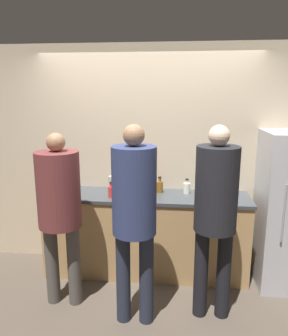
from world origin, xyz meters
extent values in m
plane|color=#4C4238|center=(0.00, 0.00, 0.00)|extent=(14.00, 14.00, 0.00)
cube|color=#C6B293|center=(0.00, 0.62, 1.30)|extent=(5.20, 0.06, 2.60)
cube|color=tan|center=(0.00, 0.34, 0.45)|extent=(2.27, 0.57, 0.91)
cube|color=#383D42|center=(0.00, 0.34, 0.93)|extent=(2.30, 0.60, 0.03)
cylinder|color=#99999E|center=(1.38, -0.07, 0.92)|extent=(0.02, 0.02, 0.59)
cylinder|color=#4C4742|center=(-0.86, -0.34, 0.41)|extent=(0.13, 0.13, 0.82)
cylinder|color=#4C4742|center=(-0.64, -0.34, 0.41)|extent=(0.13, 0.13, 0.82)
cylinder|color=brown|center=(-0.75, -0.34, 1.18)|extent=(0.41, 0.41, 0.72)
sphere|color=#936B4C|center=(-0.75, -0.34, 1.62)|extent=(0.17, 0.17, 0.17)
cylinder|color=#232838|center=(-0.12, -0.54, 0.43)|extent=(0.13, 0.13, 0.87)
cylinder|color=#232838|center=(0.09, -0.54, 0.43)|extent=(0.13, 0.13, 0.87)
cylinder|color=navy|center=(-0.01, -0.54, 1.25)|extent=(0.38, 0.38, 0.76)
sphere|color=#936B4C|center=(-0.01, -0.54, 1.72)|extent=(0.18, 0.18, 0.18)
cylinder|color=black|center=(0.58, -0.39, 0.43)|extent=(0.13, 0.13, 0.86)
cylinder|color=black|center=(0.79, -0.39, 0.43)|extent=(0.13, 0.13, 0.86)
cylinder|color=black|center=(0.69, -0.39, 1.24)|extent=(0.37, 0.37, 0.76)
sphere|color=beige|center=(0.69, -0.39, 1.71)|extent=(0.18, 0.18, 0.18)
cylinder|color=brown|center=(-0.10, 0.32, 1.00)|extent=(0.37, 0.37, 0.11)
ellipsoid|color=yellow|center=(-0.06, 0.32, 1.07)|extent=(0.15, 0.12, 0.04)
cylinder|color=#ADA393|center=(-0.41, 0.54, 1.02)|extent=(0.11, 0.11, 0.15)
cylinder|color=#99754C|center=(-0.42, 0.54, 1.11)|extent=(0.01, 0.05, 0.20)
cylinder|color=#99754C|center=(-0.40, 0.54, 1.11)|extent=(0.03, 0.04, 0.21)
cylinder|color=#99754C|center=(-0.41, 0.53, 1.11)|extent=(0.04, 0.01, 0.20)
cylinder|color=red|center=(-0.36, 0.19, 1.01)|extent=(0.07, 0.07, 0.12)
cylinder|color=red|center=(-0.36, 0.19, 1.09)|extent=(0.03, 0.03, 0.04)
cylinder|color=black|center=(-0.36, 0.19, 1.11)|extent=(0.04, 0.04, 0.01)
cylinder|color=silver|center=(0.46, 0.42, 1.00)|extent=(0.08, 0.08, 0.12)
cylinder|color=silver|center=(0.46, 0.42, 1.08)|extent=(0.03, 0.03, 0.04)
cylinder|color=black|center=(0.46, 0.42, 1.11)|extent=(0.04, 0.04, 0.01)
cylinder|color=brown|center=(0.15, 0.42, 1.01)|extent=(0.08, 0.08, 0.13)
cylinder|color=brown|center=(0.15, 0.42, 1.10)|extent=(0.03, 0.03, 0.04)
cylinder|color=black|center=(0.15, 0.42, 1.12)|extent=(0.04, 0.04, 0.01)
cylinder|color=#335184|center=(0.92, 0.45, 0.99)|extent=(0.08, 0.08, 0.10)
cylinder|color=beige|center=(0.72, 0.48, 0.99)|extent=(0.12, 0.12, 0.09)
sphere|color=#2D6B33|center=(0.72, 0.48, 1.09)|extent=(0.14, 0.14, 0.14)
camera|label=1|loc=(0.34, -3.17, 2.05)|focal=35.00mm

